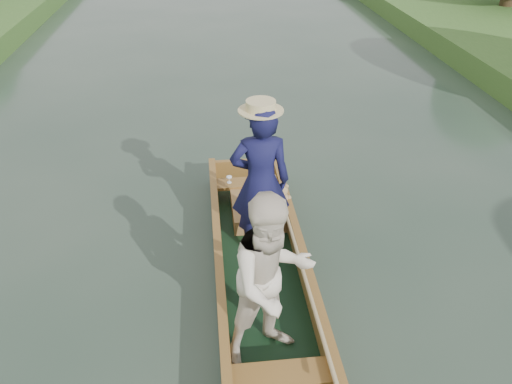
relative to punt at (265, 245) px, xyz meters
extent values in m
plane|color=#283D30|center=(-0.01, 0.21, -0.76)|extent=(120.00, 120.00, 0.00)
cube|color=black|center=(-0.01, 0.21, -0.72)|extent=(1.10, 5.00, 0.08)
cube|color=olive|center=(-0.52, 0.21, -0.52)|extent=(0.08, 5.00, 0.32)
cube|color=olive|center=(0.50, 0.21, -0.52)|extent=(0.08, 5.00, 0.32)
cube|color=olive|center=(-0.01, 2.67, -0.52)|extent=(1.10, 0.08, 0.32)
cube|color=olive|center=(-0.52, 0.21, -0.34)|extent=(0.10, 5.00, 0.04)
cube|color=olive|center=(0.50, 0.21, -0.34)|extent=(0.10, 5.00, 0.04)
cube|color=olive|center=(-0.01, 2.11, -0.46)|extent=(0.94, 0.30, 0.05)
cube|color=olive|center=(-0.01, -1.39, -0.46)|extent=(0.94, 0.30, 0.05)
imported|color=#13143E|center=(0.04, 0.80, 0.34)|extent=(0.75, 0.50, 2.03)
cylinder|color=beige|center=(0.04, 0.80, 1.31)|extent=(0.52, 0.52, 0.12)
imported|color=silver|center=(-0.05, -0.88, 0.26)|extent=(1.11, 1.00, 1.88)
cube|color=#A04E33|center=(0.15, 1.54, -0.57)|extent=(0.85, 0.90, 0.22)
sphere|color=tan|center=(0.43, 1.44, -0.35)|extent=(0.20, 0.20, 0.20)
sphere|color=tan|center=(0.43, 1.43, -0.20)|extent=(0.15, 0.15, 0.15)
sphere|color=tan|center=(0.37, 1.43, -0.13)|extent=(0.06, 0.06, 0.06)
sphere|color=tan|center=(0.48, 1.43, -0.13)|extent=(0.06, 0.06, 0.06)
sphere|color=tan|center=(0.43, 1.37, -0.21)|extent=(0.06, 0.06, 0.06)
sphere|color=tan|center=(0.34, 1.42, -0.32)|extent=(0.07, 0.07, 0.07)
sphere|color=tan|center=(0.52, 1.42, -0.32)|extent=(0.07, 0.07, 0.07)
sphere|color=tan|center=(0.38, 1.41, -0.43)|extent=(0.08, 0.08, 0.08)
sphere|color=tan|center=(0.48, 1.41, -0.43)|extent=(0.08, 0.08, 0.08)
cylinder|color=silver|center=(-0.28, 2.11, -0.43)|extent=(0.07, 0.07, 0.01)
cylinder|color=silver|center=(-0.28, 2.11, -0.39)|extent=(0.01, 0.01, 0.08)
ellipsoid|color=silver|center=(-0.28, 2.11, -0.33)|extent=(0.09, 0.09, 0.05)
cylinder|color=tan|center=(0.42, 0.21, -0.30)|extent=(0.04, 3.85, 0.18)
camera|label=1|loc=(-0.57, -4.38, 3.47)|focal=35.00mm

